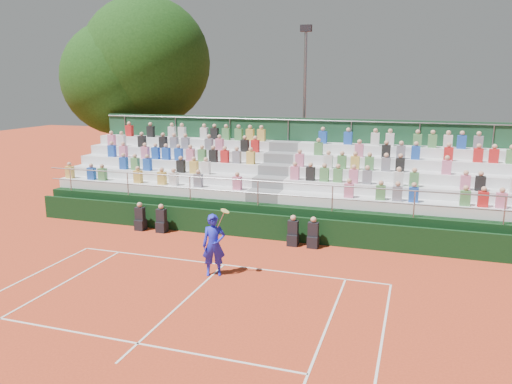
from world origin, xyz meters
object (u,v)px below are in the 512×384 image
(tree_east, at_px, (146,62))
(tree_west, at_px, (119,79))
(floodlight_mast, at_px, (305,99))
(tennis_player, at_px, (214,245))

(tree_east, bearing_deg, tree_west, -150.29)
(tree_west, xyz_separation_m, tree_east, (1.42, 0.81, 0.95))
(tree_west, relative_size, floodlight_mast, 1.06)
(tennis_player, height_order, tree_east, tree_east)
(tree_east, bearing_deg, floodlight_mast, -0.22)
(tennis_player, xyz_separation_m, floodlight_mast, (-0.07, 12.93, 4.19))
(tennis_player, distance_m, tree_east, 17.33)
(tree_west, bearing_deg, floodlight_mast, 4.02)
(tennis_player, relative_size, floodlight_mast, 0.25)
(tree_east, height_order, floodlight_mast, tree_east)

